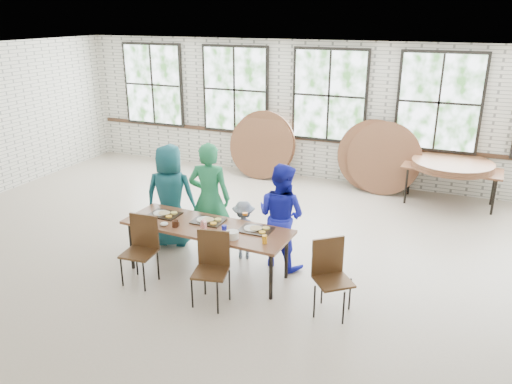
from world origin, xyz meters
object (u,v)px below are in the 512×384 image
chair_near_right (212,261)px  storage_table (452,170)px  dining_table (207,229)px  chair_near_left (142,243)px

chair_near_right → storage_table: bearing=49.1°
dining_table → chair_near_left: bearing=-142.7°
chair_near_left → chair_near_right: size_ratio=1.00×
chair_near_left → storage_table: 6.07m
chair_near_left → storage_table: size_ratio=0.52×
chair_near_right → storage_table: size_ratio=0.52×
chair_near_left → dining_table: bearing=29.4°
chair_near_right → storage_table: (2.64, 4.85, 0.13)m
dining_table → chair_near_left: chair_near_left is taller
dining_table → chair_near_right: size_ratio=2.56×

